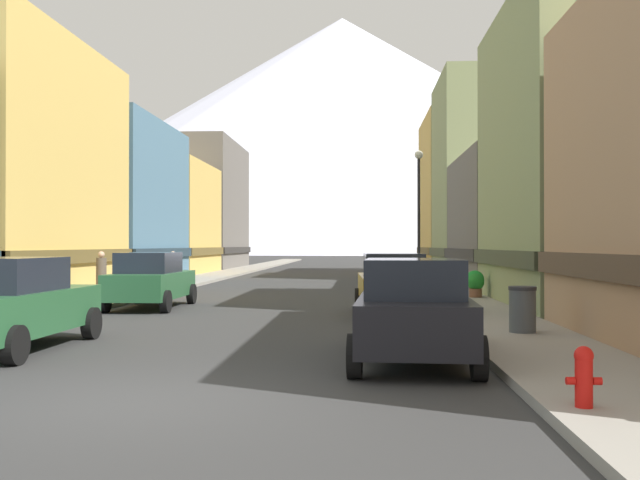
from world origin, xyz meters
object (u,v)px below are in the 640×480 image
Objects in this scene: car_right_0 at (413,310)px; streetlamp_right at (419,198)px; car_right_1 at (392,284)px; potted_plant_0 at (475,282)px; car_left_1 at (151,280)px; pedestrian_0 at (154,271)px; pedestrian_2 at (173,269)px; car_left_0 at (10,304)px; trash_bin_right at (522,309)px; potted_plant_2 at (34,292)px; pedestrian_1 at (101,276)px; fire_hydrant_near at (584,375)px; potted_plant_1 at (476,284)px.

car_right_0 is 0.77× the size of streetlamp_right.
potted_plant_0 is (3.20, 5.36, -0.21)m from car_right_1.
car_left_1 is 8.86m from pedestrian_0.
car_right_1 is 16.92m from pedestrian_2.
trash_bin_right is (10.15, 2.21, -0.26)m from car_left_0.
pedestrian_1 reaches higher than potted_plant_2.
fire_hydrant_near is at bearing -67.05° from car_right_0.
car_right_1 is 10.87m from pedestrian_1.
pedestrian_0 is at bearing -90.00° from pedestrian_2.
trash_bin_right is 0.62× the size of pedestrian_2.
streetlamp_right is (11.60, -4.00, 3.12)m from pedestrian_2.
potted_plant_1 is 0.15× the size of streetlamp_right.
potted_plant_0 is (0.65, 10.26, 0.05)m from trash_bin_right.
car_left_1 is 5.35× the size of potted_plant_2.
streetlamp_right is (1.55, 9.61, 3.09)m from car_right_1.
car_right_1 is at bearing -3.00° from potted_plant_2.
car_right_0 is 13.74m from potted_plant_0.
car_right_1 is 12.03m from fire_hydrant_near.
car_left_1 is at bearing -73.94° from pedestrian_0.
trash_bin_right is 19.84m from pedestrian_0.
potted_plant_0 is 0.58× the size of pedestrian_1.
pedestrian_1 is (-10.05, 4.13, 0.01)m from car_right_1.
car_right_1 is 5.14× the size of potted_plant_1.
trash_bin_right reaches higher than fire_hydrant_near.
car_right_1 reaches higher than potted_plant_1.
potted_plant_0 is at bearing 5.27° from pedestrian_1.
trash_bin_right is at bearing -93.62° from potted_plant_0.
potted_plant_0 is 13.31m from pedestrian_1.
trash_bin_right is 0.64× the size of pedestrian_0.
pedestrian_2 reaches higher than potted_plant_1.
trash_bin_right reaches higher than potted_plant_1.
pedestrian_2 is at bearing 86.71° from potted_plant_2.
car_right_0 is at bearing -103.63° from potted_plant_1.
potted_plant_2 is 0.14× the size of streetlamp_right.
fire_hydrant_near is at bearing -95.18° from potted_plant_1.
car_left_0 is 5.09× the size of potted_plant_1.
car_left_0 is at bearing -118.68° from streetlamp_right.
pedestrian_1 is (0.75, 3.57, 0.32)m from potted_plant_2.
trash_bin_right is at bearing -55.77° from pedestrian_2.
potted_plant_0 is at bearing 84.87° from fire_hydrant_near.
car_left_0 is 2.81× the size of pedestrian_2.
pedestrian_1 is (-11.70, 16.04, 0.38)m from fire_hydrant_near.
pedestrian_0 reaches higher than fire_hydrant_near.
pedestrian_0 is (-12.60, 15.32, 0.21)m from trash_bin_right.
pedestrian_0 is at bearing 118.61° from car_right_0.
fire_hydrant_near is 17.62m from potted_plant_2.
pedestrian_2 is 12.66m from streetlamp_right.
pedestrian_0 is 0.98× the size of pedestrian_2.
pedestrian_2 is at bearing 148.08° from potted_plant_0.
streetlamp_right reaches higher than trash_bin_right.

